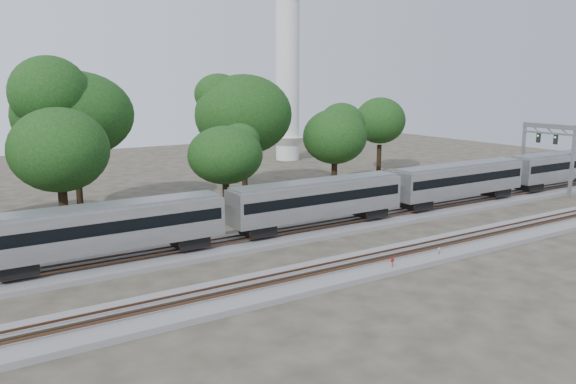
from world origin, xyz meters
The scene contains 14 objects.
ground centered at (0.00, 0.00, 0.00)m, with size 160.00×160.00×0.00m, color #383328.
track_far centered at (0.00, 6.00, 0.21)m, with size 160.00×5.00×0.73m.
track_near centered at (0.00, -4.00, 0.21)m, with size 160.00×5.00×0.73m.
train centered at (23.15, 6.00, 3.19)m, with size 127.22×3.10×4.57m.
switch_stand_red centered at (2.54, -5.83, 0.69)m, with size 0.34×0.07×1.08m.
switch_stand_white centered at (7.69, -5.51, 0.61)m, with size 0.29×0.13×0.95m.
switch_lever centered at (6.20, -5.72, 0.15)m, with size 0.50×0.30×0.30m, color #512D19.
signal_gantry centered at (38.45, 6.00, 6.17)m, with size 0.59×6.96×8.47m.
tree_2 centered at (-15.32, 17.14, 7.67)m, with size 7.82×7.82×11.02m.
tree_3 centered at (-12.38, 24.58, 10.21)m, with size 10.39×10.39×14.65m.
tree_4 centered at (-0.10, 15.69, 6.30)m, with size 6.43×6.43×9.06m.
tree_5 centered at (7.33, 25.68, 9.54)m, with size 9.71×9.71×13.70m.
tree_6 centered at (17.20, 20.59, 6.82)m, with size 6.96×6.96×9.81m.
tree_7 centered at (31.66, 28.70, 7.75)m, with size 7.90×7.90×11.13m.
Camera 1 is at (-24.43, -34.39, 13.61)m, focal length 35.00 mm.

